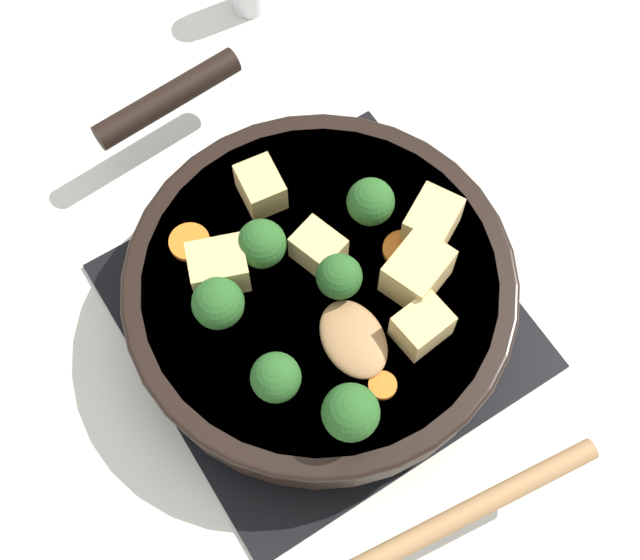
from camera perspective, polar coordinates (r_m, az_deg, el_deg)
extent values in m
plane|color=silver|center=(0.79, 0.00, -2.32)|extent=(2.40, 2.40, 0.00)
cube|color=black|center=(0.78, 0.00, -2.22)|extent=(0.31, 0.31, 0.01)
torus|color=black|center=(0.77, 0.00, -1.77)|extent=(0.24, 0.24, 0.01)
cube|color=black|center=(0.77, 0.00, -1.77)|extent=(0.01, 0.23, 0.01)
cube|color=black|center=(0.77, 0.00, -1.77)|extent=(0.23, 0.01, 0.01)
cylinder|color=black|center=(0.74, 0.00, -0.83)|extent=(0.31, 0.31, 0.05)
cylinder|color=brown|center=(0.73, 0.00, -0.71)|extent=(0.29, 0.29, 0.04)
torus|color=black|center=(0.72, 0.00, -0.13)|extent=(0.32, 0.32, 0.01)
cylinder|color=black|center=(0.83, -9.73, 11.39)|extent=(0.03, 0.15, 0.02)
ellipsoid|color=#A87A4C|center=(0.69, 2.15, -3.79)|extent=(0.07, 0.06, 0.01)
cylinder|color=#A87A4C|center=(0.66, 8.37, -15.00)|extent=(0.04, 0.24, 0.02)
cube|color=#DBB770|center=(0.69, 6.54, -2.94)|extent=(0.04, 0.04, 0.03)
cube|color=#DBB770|center=(0.72, 7.18, 3.74)|extent=(0.05, 0.06, 0.04)
cube|color=#DBB770|center=(0.74, -3.56, 6.10)|extent=(0.04, 0.04, 0.03)
cube|color=#DBB770|center=(0.70, 6.24, 0.58)|extent=(0.05, 0.06, 0.04)
cube|color=#DBB770|center=(0.70, -6.52, 0.83)|extent=(0.05, 0.05, 0.04)
cube|color=#DBB770|center=(0.71, -0.11, 2.03)|extent=(0.05, 0.04, 0.03)
cylinder|color=#709956|center=(0.70, -6.36, -2.15)|extent=(0.01, 0.01, 0.01)
sphere|color=#285B23|center=(0.68, -6.54, -1.49)|extent=(0.04, 0.04, 0.04)
cylinder|color=#709956|center=(0.68, -2.77, -6.77)|extent=(0.01, 0.01, 0.01)
sphere|color=#285B23|center=(0.66, -2.85, -6.25)|extent=(0.04, 0.04, 0.04)
cylinder|color=#709956|center=(0.72, -3.67, 1.60)|extent=(0.01, 0.01, 0.01)
sphere|color=#285B23|center=(0.70, -3.77, 2.33)|extent=(0.04, 0.04, 0.04)
cylinder|color=#709956|center=(0.73, 3.17, 4.24)|extent=(0.01, 0.01, 0.01)
sphere|color=#285B23|center=(0.72, 3.26, 5.02)|extent=(0.04, 0.04, 0.04)
cylinder|color=#709956|center=(0.70, 1.21, -0.43)|extent=(0.01, 0.01, 0.01)
sphere|color=#285B23|center=(0.69, 1.24, 0.22)|extent=(0.04, 0.04, 0.04)
cylinder|color=#709956|center=(0.67, 1.92, -8.97)|extent=(0.01, 0.01, 0.01)
sphere|color=#285B23|center=(0.65, 1.98, -8.47)|extent=(0.04, 0.04, 0.04)
cylinder|color=orange|center=(0.72, 5.31, 1.97)|extent=(0.03, 0.03, 0.01)
cylinder|color=orange|center=(0.73, -8.35, 2.42)|extent=(0.03, 0.03, 0.01)
cylinder|color=orange|center=(0.68, 4.02, -6.75)|extent=(0.02, 0.02, 0.01)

